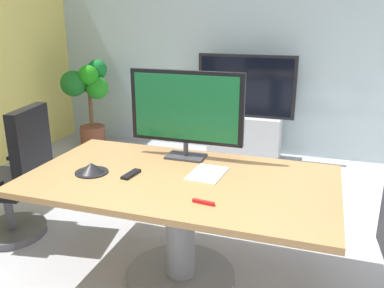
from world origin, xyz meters
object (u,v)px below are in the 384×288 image
at_px(wall_display_unit, 245,124).
at_px(remote_control, 131,174).
at_px(conference_phone, 91,168).
at_px(office_chair_left, 16,184).
at_px(conference_table, 180,204).
at_px(tv_monitor, 186,110).
at_px(potted_plant, 87,93).

height_order(wall_display_unit, remote_control, wall_display_unit).
bearing_deg(remote_control, wall_display_unit, 91.79).
height_order(wall_display_unit, conference_phone, wall_display_unit).
xyz_separation_m(office_chair_left, conference_phone, (0.86, -0.23, 0.33)).
height_order(conference_table, conference_phone, conference_phone).
bearing_deg(wall_display_unit, remote_control, -95.07).
relative_size(tv_monitor, wall_display_unit, 0.64).
xyz_separation_m(conference_table, tv_monitor, (-0.09, 0.38, 0.55)).
distance_m(wall_display_unit, potted_plant, 2.14).
bearing_deg(wall_display_unit, office_chair_left, -118.89).
bearing_deg(remote_control, tv_monitor, 70.36).
bearing_deg(conference_phone, remote_control, 8.48).
relative_size(conference_table, remote_control, 11.71).
relative_size(wall_display_unit, remote_control, 7.71).
distance_m(tv_monitor, conference_phone, 0.77).
bearing_deg(wall_display_unit, tv_monitor, -90.29).
relative_size(conference_table, potted_plant, 1.67).
height_order(conference_table, wall_display_unit, wall_display_unit).
distance_m(wall_display_unit, remote_control, 2.70).
relative_size(tv_monitor, remote_control, 4.94).
distance_m(conference_table, potted_plant, 3.21).
bearing_deg(tv_monitor, office_chair_left, -168.87).
distance_m(tv_monitor, wall_display_unit, 2.31).
relative_size(office_chair_left, remote_control, 6.41).
height_order(office_chair_left, conference_phone, office_chair_left).
height_order(potted_plant, remote_control, potted_plant).
relative_size(office_chair_left, wall_display_unit, 0.83).
height_order(conference_table, office_chair_left, office_chair_left).
distance_m(office_chair_left, wall_display_unit, 2.84).
bearing_deg(conference_table, office_chair_left, 175.53).
xyz_separation_m(wall_display_unit, conference_phone, (-0.51, -2.71, 0.34)).
bearing_deg(conference_phone, tv_monitor, 44.85).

